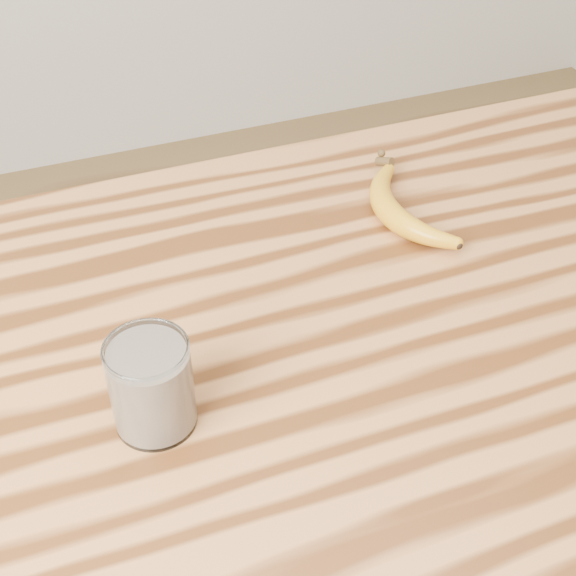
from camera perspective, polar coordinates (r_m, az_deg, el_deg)
name	(u,v)px	position (r m, az deg, el deg)	size (l,w,h in m)	color
table	(343,405)	(1.00, 3.91, -8.31)	(1.20, 0.80, 0.90)	#AE6E3A
smoothie_glass	(151,386)	(0.78, -9.69, -6.88)	(0.08, 0.08, 0.10)	white
banana	(388,212)	(1.06, 7.16, 5.38)	(0.10, 0.27, 0.03)	orange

